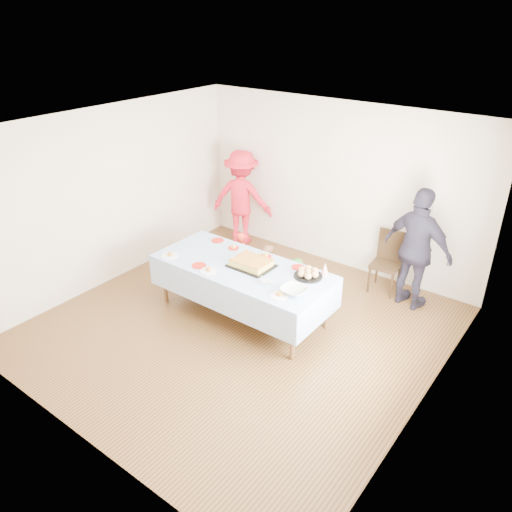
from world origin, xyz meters
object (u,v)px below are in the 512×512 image
at_px(party_table, 242,269).
at_px(birthday_cake, 251,263).
at_px(dining_chair, 388,258).
at_px(adult_left, 242,198).

height_order(party_table, birthday_cake, birthday_cake).
height_order(dining_chair, adult_left, adult_left).
distance_m(party_table, dining_chair, 2.33).
bearing_deg(party_table, adult_left, 128.58).
bearing_deg(birthday_cake, adult_left, 131.56).
relative_size(party_table, dining_chair, 2.64).
bearing_deg(birthday_cake, party_table, -148.18).
relative_size(birthday_cake, adult_left, 0.34).
distance_m(party_table, adult_left, 2.47).
bearing_deg(dining_chair, birthday_cake, -128.21).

